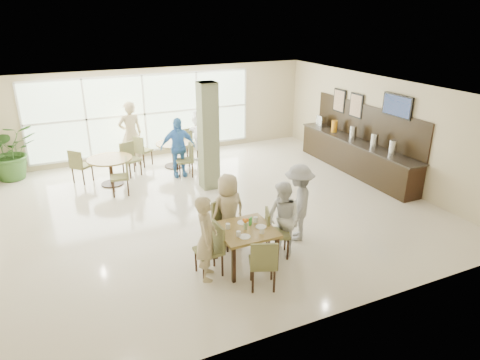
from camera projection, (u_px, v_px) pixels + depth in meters
name	position (u px, v px, depth m)	size (l,w,h in m)	color
ground	(212.00, 207.00, 10.38)	(10.00, 10.00, 0.00)	beige
room_shell	(210.00, 139.00, 9.75)	(10.00, 10.00, 10.00)	white
window_bank	(145.00, 114.00, 13.43)	(7.00, 0.04, 7.00)	silver
column	(208.00, 137.00, 11.03)	(0.45, 0.45, 2.80)	#646D4B
main_table	(245.00, 233.00, 7.79)	(1.01, 1.01, 0.75)	brown
round_table_left	(110.00, 164.00, 11.51)	(1.19, 1.19, 0.75)	brown
round_table_right	(174.00, 149.00, 12.86)	(1.06, 1.06, 0.75)	brown
chairs_main_table	(244.00, 242.00, 7.87)	(1.95, 2.10, 0.95)	brown
chairs_table_left	(111.00, 167.00, 11.60)	(1.95, 1.88, 0.95)	brown
chairs_table_right	(172.00, 152.00, 12.88)	(2.05, 1.98, 0.95)	brown
tabletop_clutter	(247.00, 226.00, 7.73)	(0.71, 0.70, 0.21)	white
buffet_counter	(356.00, 154.00, 12.43)	(0.64, 4.70, 1.95)	black
wall_tv	(397.00, 106.00, 10.99)	(0.06, 1.00, 0.58)	black
framed_art_a	(356.00, 106.00, 12.46)	(0.05, 0.55, 0.70)	black
framed_art_b	(339.00, 101.00, 13.13)	(0.05, 0.55, 0.70)	black
potted_plant	(10.00, 152.00, 11.85)	(1.43, 1.43, 1.58)	#335E25
teen_left	(206.00, 238.00, 7.38)	(0.57, 0.37, 1.56)	tan
teen_far	(228.00, 210.00, 8.46)	(0.74, 0.40, 1.51)	tan
teen_right	(283.00, 220.00, 8.12)	(0.72, 0.56, 1.48)	white
teen_standing	(298.00, 203.00, 8.67)	(1.05, 0.60, 1.62)	#9A9A9C
adult_a	(178.00, 147.00, 12.02)	(1.00, 0.57, 1.70)	#4688D2
adult_b	(200.00, 136.00, 13.12)	(1.54, 0.67, 1.66)	white
adult_standing	(131.00, 134.00, 12.82)	(0.72, 0.47, 1.97)	tan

